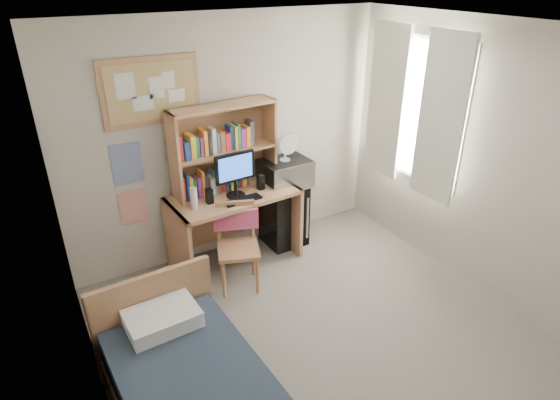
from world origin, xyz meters
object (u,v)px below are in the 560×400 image
speaker_left (209,196)px  microwave (285,173)px  mini_fridge (284,214)px  desk_chair (238,249)px  desk (235,229)px  monitor (235,176)px  speaker_right (261,182)px  bulletin_board (151,91)px  desk_fan (285,148)px

speaker_left → microwave: bearing=5.6°
mini_fridge → desk_chair: bearing=-149.4°
desk_chair → speaker_left: size_ratio=5.76×
desk_chair → microwave: bearing=51.2°
microwave → mini_fridge: bearing=90.0°
desk → mini_fridge: 0.68m
monitor → speaker_right: size_ratio=2.87×
mini_fridge → bulletin_board: bearing=168.0°
monitor → desk_fan: (0.67, 0.14, 0.13)m
speaker_right → desk_fan: bearing=14.2°
desk_chair → monitor: monitor is taller
bulletin_board → monitor: (0.64, -0.40, -0.85)m
speaker_left → microwave: size_ratio=0.30×
desk_chair → speaker_right: bearing=59.7°
bulletin_board → desk: 1.66m
desk_fan → speaker_left: bearing=-172.3°
desk → speaker_left: size_ratio=8.65×
desk_chair → microwave: size_ratio=1.71×
mini_fridge → speaker_right: (-0.37, -0.14, 0.54)m
speaker_right → speaker_left: bearing=180.0°
bulletin_board → mini_fridge: bulletin_board is taller
speaker_right → monitor: bearing=180.0°
microwave → monitor: bearing=-169.9°
desk → microwave: 0.83m
speaker_left → desk_chair: bearing=-72.5°
bulletin_board → desk_fan: 1.52m
bulletin_board → speaker_right: 1.42m
bulletin_board → speaker_left: bearing=-50.9°
desk → desk_chair: 0.46m
desk → microwave: size_ratio=2.56×
desk_chair → speaker_left: bearing=131.2°
microwave → desk_fan: desk_fan is taller
desk_chair → mini_fridge: desk_chair is taller
desk_chair → monitor: 0.74m
mini_fridge → microwave: 0.53m
bulletin_board → speaker_right: bearing=-22.1°
speaker_left → speaker_right: 0.60m
desk → desk_fan: size_ratio=4.63×
desk → speaker_left: (-0.30, -0.08, 0.50)m
monitor → microwave: 0.70m
monitor → speaker_left: (-0.30, -0.02, -0.15)m
desk → mini_fridge: desk is taller
desk → mini_fridge: (0.67, 0.10, -0.04)m
desk_chair → desk_fan: desk_fan is taller
monitor → microwave: monitor is taller
desk_fan → desk_chair: bearing=-150.4°
desk → desk_fan: 1.03m
monitor → desk: bearing=90.0°
mini_fridge → speaker_left: (-0.97, -0.17, 0.54)m
speaker_right → desk_chair: bearing=-144.1°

